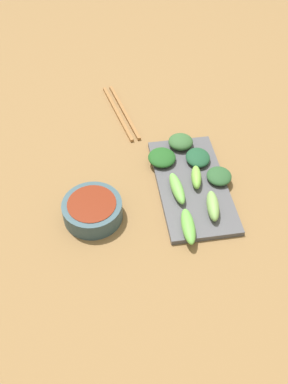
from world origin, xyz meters
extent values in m
cube|color=brown|center=(0.00, 0.00, 0.01)|extent=(2.10, 2.10, 0.02)
cylinder|color=#304953|center=(-0.15, -0.03, 0.04)|extent=(0.12, 0.12, 0.04)
cylinder|color=maroon|center=(-0.15, -0.03, 0.05)|extent=(0.10, 0.10, 0.03)
cube|color=#49494E|center=(0.07, 0.02, 0.03)|extent=(0.15, 0.29, 0.01)
ellipsoid|color=#739E50|center=(0.10, -0.06, 0.05)|extent=(0.04, 0.08, 0.03)
ellipsoid|color=#1D4D1C|center=(0.02, 0.10, 0.04)|extent=(0.06, 0.07, 0.02)
ellipsoid|color=#67AC49|center=(0.04, 0.00, 0.04)|extent=(0.03, 0.09, 0.03)
ellipsoid|color=#73AE42|center=(0.08, 0.03, 0.05)|extent=(0.03, 0.07, 0.03)
ellipsoid|color=#264D29|center=(0.13, 0.02, 0.04)|extent=(0.06, 0.07, 0.02)
ellipsoid|color=#2F562C|center=(0.07, 0.14, 0.04)|extent=(0.07, 0.06, 0.02)
ellipsoid|color=#5DA240|center=(0.04, -0.10, 0.04)|extent=(0.03, 0.09, 0.02)
ellipsoid|color=#1A452A|center=(0.10, 0.09, 0.04)|extent=(0.06, 0.07, 0.02)
cube|color=brown|center=(-0.06, 0.30, 0.02)|extent=(0.06, 0.23, 0.01)
cube|color=brown|center=(-0.04, 0.30, 0.02)|extent=(0.06, 0.23, 0.01)
camera|label=1|loc=(-0.13, -0.59, 0.72)|focal=40.11mm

